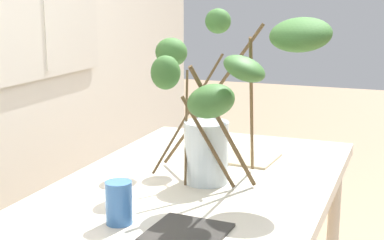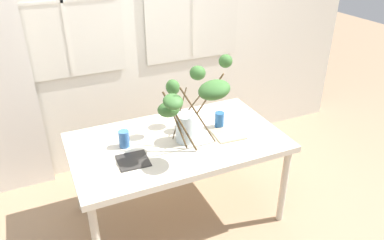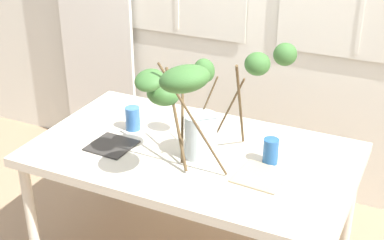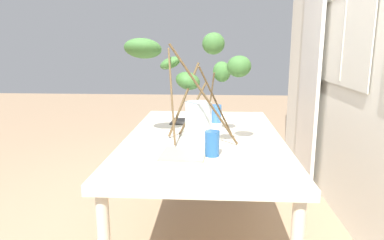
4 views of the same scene
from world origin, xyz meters
name	(u,v)px [view 4 (image 4 of 4)]	position (x,y,z in m)	size (l,w,h in m)	color
curtain_sheer_side	(311,59)	(-1.20, 0.93, 1.15)	(0.59, 0.03, 2.30)	silver
dining_table	(204,146)	(0.00, 0.00, 0.67)	(1.59, 0.93, 0.73)	beige
vase_with_branches	(188,85)	(0.08, -0.09, 1.05)	(0.70, 0.74, 0.61)	silver
drinking_glass_blue_left	(216,114)	(-0.39, 0.08, 0.79)	(0.08, 0.08, 0.13)	#386BAD
drinking_glass_blue_right	(212,144)	(0.39, 0.05, 0.79)	(0.07, 0.07, 0.13)	#235693
plate_square_left	(186,121)	(-0.39, -0.14, 0.74)	(0.21, 0.21, 0.01)	#2D2B28
plate_square_right	(184,154)	(0.39, -0.09, 0.74)	(0.22, 0.22, 0.01)	tan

